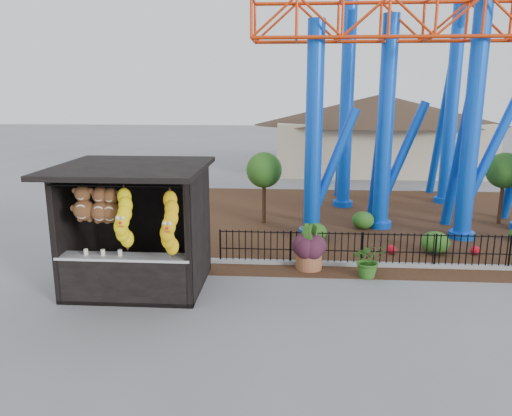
# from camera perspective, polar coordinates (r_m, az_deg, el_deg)

# --- Properties ---
(ground) EXTENTS (120.00, 120.00, 0.00)m
(ground) POSITION_cam_1_polar(r_m,az_deg,el_deg) (11.55, -0.15, -11.45)
(ground) COLOR slate
(ground) RESTS_ON ground
(mulch_bed) EXTENTS (18.00, 12.00, 0.02)m
(mulch_bed) POSITION_cam_1_polar(r_m,az_deg,el_deg) (19.35, 13.51, -1.50)
(mulch_bed) COLOR #331E11
(mulch_bed) RESTS_ON ground
(curb) EXTENTS (18.00, 0.18, 0.12)m
(curb) POSITION_cam_1_polar(r_m,az_deg,el_deg) (14.64, 16.65, -6.30)
(curb) COLOR gray
(curb) RESTS_ON ground
(prize_booth) EXTENTS (3.50, 3.40, 3.12)m
(prize_booth) POSITION_cam_1_polar(r_m,az_deg,el_deg) (12.39, -13.82, -2.47)
(prize_booth) COLOR black
(prize_booth) RESTS_ON ground
(picket_fence) EXTENTS (12.20, 0.06, 1.00)m
(picket_fence) POSITION_cam_1_polar(r_m,az_deg,el_deg) (14.73, 20.19, -4.65)
(picket_fence) COLOR black
(picket_fence) RESTS_ON ground
(roller_coaster) EXTENTS (11.00, 6.37, 10.82)m
(roller_coaster) POSITION_cam_1_polar(r_m,az_deg,el_deg) (19.25, 17.93, 17.50)
(roller_coaster) COLOR blue
(roller_coaster) RESTS_ON ground
(terracotta_planter) EXTENTS (0.74, 0.74, 0.55)m
(terracotta_planter) POSITION_cam_1_polar(r_m,az_deg,el_deg) (13.94, 6.05, -5.87)
(terracotta_planter) COLOR #945835
(terracotta_planter) RESTS_ON ground
(planter_foliage) EXTENTS (0.70, 0.70, 0.64)m
(planter_foliage) POSITION_cam_1_polar(r_m,az_deg,el_deg) (13.75, 6.11, -3.53)
(planter_foliage) COLOR #341423
(planter_foliage) RESTS_ON terracotta_planter
(potted_plant) EXTENTS (0.88, 0.77, 0.97)m
(potted_plant) POSITION_cam_1_polar(r_m,az_deg,el_deg) (13.53, 12.78, -5.79)
(potted_plant) COLOR #215E1B
(potted_plant) RESTS_ON ground
(landscaping) EXTENTS (7.98, 3.47, 0.68)m
(landscaping) POSITION_cam_1_polar(r_m,az_deg,el_deg) (16.86, 16.89, -2.85)
(landscaping) COLOR #265318
(landscaping) RESTS_ON mulch_bed
(pavilion) EXTENTS (15.00, 15.00, 4.80)m
(pavilion) POSITION_cam_1_polar(r_m,az_deg,el_deg) (30.95, 13.95, 9.68)
(pavilion) COLOR #BFAD8C
(pavilion) RESTS_ON ground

